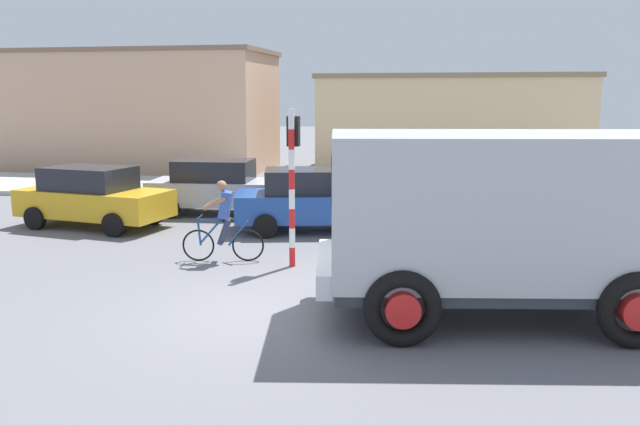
{
  "coord_description": "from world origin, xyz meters",
  "views": [
    {
      "loc": [
        2.73,
        -9.81,
        3.49
      ],
      "look_at": [
        0.35,
        2.5,
        1.2
      ],
      "focal_mm": 36.57,
      "sensor_mm": 36.0,
      "label": 1
    }
  ],
  "objects_px": {
    "truck_foreground": "(498,213)",
    "traffic_light_pole": "(292,166)",
    "car_white_mid": "(93,196)",
    "cyclist": "(223,221)",
    "car_far_side": "(218,186)",
    "car_red_near": "(313,199)",
    "pedestrian_near_kerb": "(289,192)"
  },
  "relations": [
    {
      "from": "traffic_light_pole",
      "to": "car_far_side",
      "type": "relative_size",
      "value": 0.78
    },
    {
      "from": "truck_foreground",
      "to": "pedestrian_near_kerb",
      "type": "distance_m",
      "value": 8.6
    },
    {
      "from": "traffic_light_pole",
      "to": "car_white_mid",
      "type": "height_order",
      "value": "traffic_light_pole"
    },
    {
      "from": "cyclist",
      "to": "pedestrian_near_kerb",
      "type": "bearing_deg",
      "value": 85.51
    },
    {
      "from": "car_far_side",
      "to": "pedestrian_near_kerb",
      "type": "bearing_deg",
      "value": -19.45
    },
    {
      "from": "car_far_side",
      "to": "car_red_near",
      "type": "bearing_deg",
      "value": -29.45
    },
    {
      "from": "truck_foreground",
      "to": "car_white_mid",
      "type": "height_order",
      "value": "truck_foreground"
    },
    {
      "from": "truck_foreground",
      "to": "pedestrian_near_kerb",
      "type": "height_order",
      "value": "truck_foreground"
    },
    {
      "from": "truck_foreground",
      "to": "car_far_side",
      "type": "relative_size",
      "value": 1.4
    },
    {
      "from": "cyclist",
      "to": "car_far_side",
      "type": "distance_m",
      "value": 5.6
    },
    {
      "from": "traffic_light_pole",
      "to": "car_far_side",
      "type": "bearing_deg",
      "value": 123.48
    },
    {
      "from": "cyclist",
      "to": "car_white_mid",
      "type": "xyz_separation_m",
      "value": [
        -4.6,
        2.81,
        -0.05
      ]
    },
    {
      "from": "car_white_mid",
      "to": "pedestrian_near_kerb",
      "type": "bearing_deg",
      "value": 17.92
    },
    {
      "from": "truck_foreground",
      "to": "traffic_light_pole",
      "type": "height_order",
      "value": "traffic_light_pole"
    },
    {
      "from": "traffic_light_pole",
      "to": "car_red_near",
      "type": "height_order",
      "value": "traffic_light_pole"
    },
    {
      "from": "cyclist",
      "to": "traffic_light_pole",
      "type": "distance_m",
      "value": 1.94
    },
    {
      "from": "truck_foreground",
      "to": "traffic_light_pole",
      "type": "xyz_separation_m",
      "value": [
        -3.85,
        2.46,
        0.4
      ]
    },
    {
      "from": "car_white_mid",
      "to": "cyclist",
      "type": "bearing_deg",
      "value": -31.48
    },
    {
      "from": "traffic_light_pole",
      "to": "pedestrian_near_kerb",
      "type": "relative_size",
      "value": 1.98
    },
    {
      "from": "traffic_light_pole",
      "to": "car_red_near",
      "type": "bearing_deg",
      "value": 94.84
    },
    {
      "from": "truck_foreground",
      "to": "car_white_mid",
      "type": "bearing_deg",
      "value": 151.81
    },
    {
      "from": "cyclist",
      "to": "pedestrian_near_kerb",
      "type": "xyz_separation_m",
      "value": [
        0.35,
        4.41,
        -0.02
      ]
    },
    {
      "from": "traffic_light_pole",
      "to": "car_white_mid",
      "type": "bearing_deg",
      "value": 154.82
    },
    {
      "from": "truck_foreground",
      "to": "pedestrian_near_kerb",
      "type": "relative_size",
      "value": 3.55
    },
    {
      "from": "cyclist",
      "to": "car_red_near",
      "type": "distance_m",
      "value": 3.64
    },
    {
      "from": "car_red_near",
      "to": "pedestrian_near_kerb",
      "type": "height_order",
      "value": "pedestrian_near_kerb"
    },
    {
      "from": "car_white_mid",
      "to": "car_far_side",
      "type": "xyz_separation_m",
      "value": [
        2.61,
        2.42,
        0.0
      ]
    },
    {
      "from": "car_red_near",
      "to": "car_far_side",
      "type": "bearing_deg",
      "value": 150.55
    },
    {
      "from": "truck_foreground",
      "to": "car_far_side",
      "type": "distance_m",
      "value": 10.72
    },
    {
      "from": "traffic_light_pole",
      "to": "car_red_near",
      "type": "xyz_separation_m",
      "value": [
        -0.3,
        3.49,
        -1.25
      ]
    },
    {
      "from": "cyclist",
      "to": "traffic_light_pole",
      "type": "xyz_separation_m",
      "value": [
        1.52,
        -0.06,
        1.2
      ]
    },
    {
      "from": "cyclist",
      "to": "car_red_near",
      "type": "bearing_deg",
      "value": 70.35
    }
  ]
}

